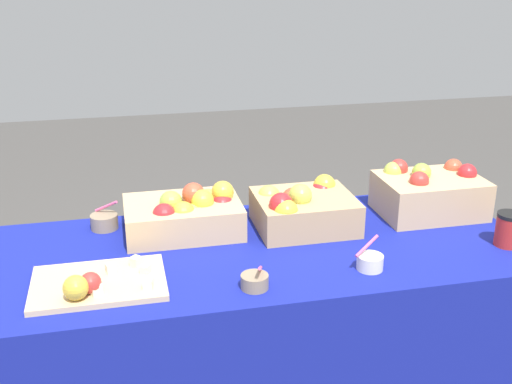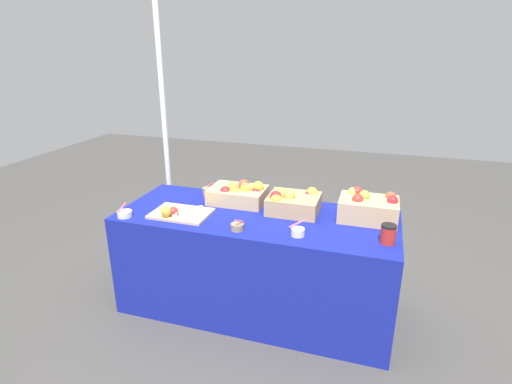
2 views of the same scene
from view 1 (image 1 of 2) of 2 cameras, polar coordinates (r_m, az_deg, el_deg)
table at (r=2.33m, az=-0.55°, el=-13.25°), size 1.90×0.76×0.74m
apple_crate_left at (r=2.49m, az=15.28°, el=-0.05°), size 0.38×0.27×0.20m
apple_crate_middle at (r=2.29m, az=4.21°, el=-1.47°), size 0.35×0.29×0.18m
apple_crate_right at (r=2.26m, az=-6.27°, el=-1.95°), size 0.41×0.28×0.18m
cutting_board_front at (r=1.95m, az=-14.17°, el=-7.97°), size 0.39×0.28×0.09m
sample_bowl_near at (r=2.03m, az=10.20°, el=-6.19°), size 0.10×0.09×0.10m
sample_bowl_far at (r=1.90m, az=-0.11°, el=-8.01°), size 0.08×0.09×0.09m
sample_bowl_extra at (r=2.35m, az=-13.47°, el=-2.58°), size 0.10×0.10×0.11m
coffee_cup at (r=2.31m, az=21.77°, el=-3.14°), size 0.09×0.09×0.12m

